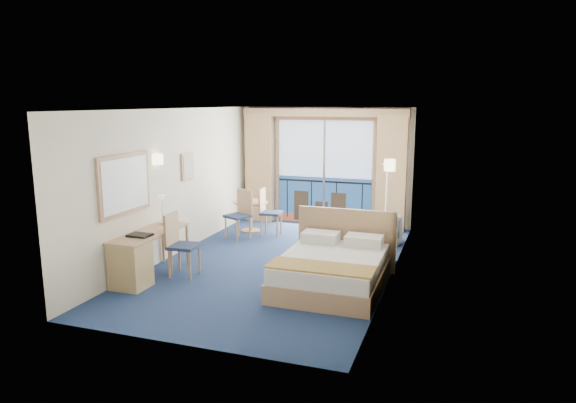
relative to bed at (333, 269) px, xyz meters
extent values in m
plane|color=navy|center=(-1.21, 0.80, -0.29)|extent=(6.50, 6.50, 0.00)
cube|color=#EDE5CD|center=(-1.21, 4.06, 1.06)|extent=(4.00, 0.02, 2.70)
cube|color=#EDE5CD|center=(-1.21, -2.46, 1.06)|extent=(4.00, 0.02, 2.70)
cube|color=#EDE5CD|center=(-3.22, 0.80, 1.06)|extent=(0.02, 6.50, 2.70)
cube|color=#EDE5CD|center=(0.80, 0.80, 1.06)|extent=(0.02, 6.50, 2.70)
cube|color=white|center=(-1.21, 0.80, 2.42)|extent=(4.00, 6.50, 0.02)
cube|color=navy|center=(-1.21, 4.02, 0.27)|extent=(2.20, 0.02, 1.08)
cube|color=#ABC1E1|center=(-1.21, 4.02, 1.47)|extent=(2.20, 0.02, 1.32)
cube|color=#994A2F|center=(-1.21, 4.02, -0.19)|extent=(2.20, 0.02, 0.20)
cube|color=black|center=(-1.21, 4.02, 0.71)|extent=(2.20, 0.02, 0.04)
cube|color=tan|center=(-1.21, 4.01, 2.17)|extent=(2.36, 0.03, 0.12)
cube|color=tan|center=(-2.36, 4.01, 0.91)|extent=(0.06, 0.03, 2.40)
cube|color=tan|center=(-0.06, 4.01, 0.91)|extent=(0.06, 0.03, 2.40)
cube|color=silver|center=(-1.21, 4.01, 0.91)|extent=(0.05, 0.02, 2.40)
cube|color=#332617|center=(-0.86, 4.01, 0.11)|extent=(0.35, 0.02, 0.70)
cube|color=#332617|center=(-1.76, 4.01, 0.11)|extent=(0.35, 0.02, 0.70)
cube|color=#332617|center=(-1.26, 4.01, 0.01)|extent=(0.30, 0.02, 0.45)
cube|color=black|center=(-2.11, 4.02, 0.26)|extent=(0.02, 0.01, 0.90)
cube|color=black|center=(-1.51, 4.02, 0.26)|extent=(0.03, 0.01, 0.90)
cube|color=black|center=(-0.91, 4.02, 0.26)|extent=(0.03, 0.01, 0.90)
cube|color=black|center=(-0.31, 4.02, 0.26)|extent=(0.02, 0.01, 0.90)
cube|color=tan|center=(-2.76, 3.87, 0.98)|extent=(0.65, 0.22, 2.55)
cube|color=tan|center=(0.34, 3.87, 0.98)|extent=(0.65, 0.22, 2.55)
cube|color=tan|center=(-1.21, 3.90, 2.29)|extent=(3.80, 0.25, 0.18)
cube|color=tan|center=(-3.19, -0.70, 1.26)|extent=(0.04, 1.25, 0.95)
cube|color=silver|center=(-3.17, -0.70, 1.26)|extent=(0.01, 1.12, 0.82)
cube|color=tan|center=(-3.19, 1.25, 1.31)|extent=(0.03, 0.42, 0.52)
cube|color=gray|center=(-3.17, 1.25, 1.31)|extent=(0.01, 0.34, 0.44)
cylinder|color=beige|center=(-3.15, 0.20, 1.56)|extent=(0.18, 0.18, 0.18)
cylinder|color=beige|center=(0.73, 0.65, 1.56)|extent=(0.18, 0.18, 0.18)
cube|color=tan|center=(0.00, -0.08, -0.15)|extent=(1.53, 1.91, 0.29)
cube|color=silver|center=(0.00, -0.08, 0.11)|extent=(1.47, 1.86, 0.24)
cube|color=#A88E41|center=(0.00, -0.71, 0.25)|extent=(1.51, 0.53, 0.03)
cube|color=silver|center=(-0.36, 0.61, 0.32)|extent=(0.59, 0.38, 0.17)
cube|color=silver|center=(0.36, 0.61, 0.32)|extent=(0.59, 0.38, 0.17)
cube|color=tan|center=(0.00, 0.92, 0.23)|extent=(1.67, 0.06, 1.05)
cube|color=tan|center=(0.54, 1.45, 0.00)|extent=(0.44, 0.42, 0.58)
cube|color=silver|center=(0.57, 1.45, 0.33)|extent=(0.23, 0.20, 0.08)
imported|color=#494E58|center=(0.33, 2.81, 0.02)|extent=(0.85, 0.87, 0.63)
cylinder|color=silver|center=(0.37, 2.99, -0.28)|extent=(0.22, 0.22, 0.03)
cylinder|color=silver|center=(0.37, 2.99, 0.46)|extent=(0.02, 0.02, 1.50)
cone|color=white|center=(0.37, 2.99, 1.21)|extent=(0.20, 0.20, 0.18)
cube|color=tan|center=(-2.93, -0.48, 0.43)|extent=(0.55, 1.60, 0.04)
cube|color=tan|center=(-2.93, -1.03, 0.06)|extent=(0.52, 0.48, 0.71)
cylinder|color=tan|center=(-3.17, -0.28, 0.06)|extent=(0.05, 0.05, 0.71)
cylinder|color=tan|center=(-2.68, -0.28, 0.06)|extent=(0.05, 0.05, 0.71)
cylinder|color=tan|center=(-3.17, 0.27, 0.06)|extent=(0.05, 0.05, 0.71)
cylinder|color=tan|center=(-2.68, 0.27, 0.06)|extent=(0.05, 0.05, 0.71)
cube|color=#212D4D|center=(-2.43, -0.27, 0.21)|extent=(0.48, 0.48, 0.05)
cube|color=tan|center=(-2.65, -0.29, 0.48)|extent=(0.08, 0.45, 0.53)
cylinder|color=tan|center=(-2.24, -0.44, -0.06)|extent=(0.04, 0.04, 0.48)
cylinder|color=tan|center=(-2.27, -0.08, -0.06)|extent=(0.04, 0.04, 0.48)
cylinder|color=tan|center=(-2.60, -0.46, -0.06)|extent=(0.04, 0.04, 0.48)
cylinder|color=tan|center=(-2.63, -0.10, -0.06)|extent=(0.04, 0.04, 0.48)
cube|color=black|center=(-2.93, -0.75, 0.47)|extent=(0.35, 0.27, 0.03)
cylinder|color=silver|center=(-3.02, 0.06, 0.49)|extent=(0.13, 0.13, 0.02)
cylinder|color=silver|center=(-3.02, 0.06, 0.69)|extent=(0.02, 0.02, 0.43)
cone|color=white|center=(-3.02, 0.06, 0.90)|extent=(0.12, 0.12, 0.11)
cylinder|color=tan|center=(-2.55, 2.80, 0.36)|extent=(0.75, 0.75, 0.04)
cylinder|color=tan|center=(-2.55, 2.80, 0.03)|extent=(0.07, 0.07, 0.65)
cylinder|color=tan|center=(-2.55, 2.80, -0.28)|extent=(0.41, 0.41, 0.03)
cube|color=#212D4D|center=(-2.02, 2.67, 0.19)|extent=(0.47, 0.47, 0.05)
cube|color=tan|center=(-2.22, 2.65, 0.45)|extent=(0.08, 0.43, 0.51)
cylinder|color=tan|center=(-1.83, 2.51, -0.07)|extent=(0.04, 0.04, 0.46)
cylinder|color=tan|center=(-1.86, 2.86, -0.07)|extent=(0.04, 0.04, 0.46)
cylinder|color=tan|center=(-2.17, 2.48, -0.07)|extent=(0.04, 0.04, 0.46)
cylinder|color=tan|center=(-2.21, 2.82, -0.07)|extent=(0.04, 0.04, 0.46)
cube|color=#212D4D|center=(-2.55, 2.10, 0.20)|extent=(0.58, 0.58, 0.05)
cube|color=tan|center=(-2.46, 2.29, 0.47)|extent=(0.42, 0.21, 0.52)
cylinder|color=tan|center=(-2.78, 2.00, -0.06)|extent=(0.04, 0.04, 0.47)
cylinder|color=tan|center=(-2.45, 1.86, -0.06)|extent=(0.04, 0.04, 0.47)
cylinder|color=tan|center=(-2.64, 2.33, -0.06)|extent=(0.04, 0.04, 0.47)
cylinder|color=tan|center=(-2.31, 2.19, -0.06)|extent=(0.04, 0.04, 0.47)
camera|label=1|loc=(1.79, -7.36, 2.53)|focal=32.00mm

